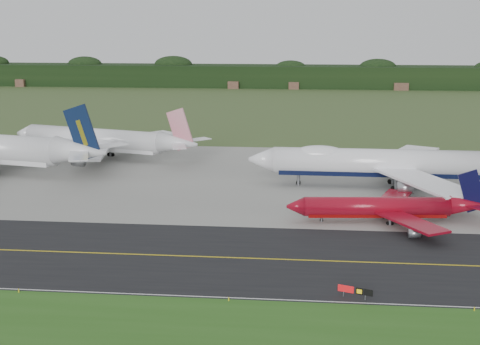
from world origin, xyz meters
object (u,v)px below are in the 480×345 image
at_px(jet_star_tail, 103,140).
at_px(jet_red_737, 388,207).
at_px(jet_ba_747, 389,163).
at_px(taxiway_sign, 355,291).

bearing_deg(jet_star_tail, jet_red_737, -36.81).
distance_m(jet_ba_747, taxiway_sign, 63.90).
distance_m(jet_ba_747, jet_star_tail, 76.87).
relative_size(jet_star_tail, taxiway_sign, 12.20).
bearing_deg(jet_ba_747, taxiway_sign, -100.45).
bearing_deg(taxiway_sign, jet_star_tail, 124.81).
xyz_separation_m(jet_red_737, taxiway_sign, (-8.38, -35.89, -1.65)).
bearing_deg(taxiway_sign, jet_red_737, 76.86).
xyz_separation_m(jet_ba_747, jet_red_737, (-3.18, -26.81, -2.75)).
height_order(jet_ba_747, taxiway_sign, jet_ba_747).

